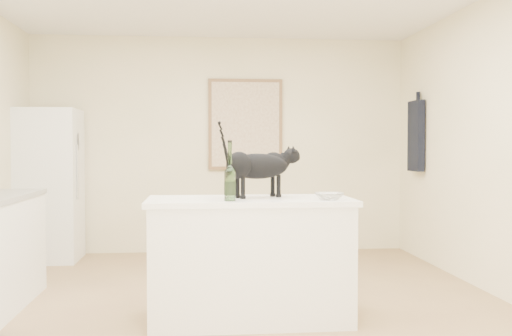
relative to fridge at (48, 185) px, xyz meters
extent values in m
plane|color=#A58657|center=(1.95, -2.35, -0.85)|extent=(5.50, 5.50, 0.00)
plane|color=#F9E8C1|center=(1.95, 0.40, 0.45)|extent=(4.50, 0.00, 4.50)
plane|color=#F9E8C1|center=(1.95, -5.10, 0.45)|extent=(4.50, 0.00, 4.50)
cube|color=white|center=(2.05, -2.55, -0.42)|extent=(1.44, 0.67, 0.86)
cube|color=white|center=(2.05, -2.55, 0.03)|extent=(1.50, 0.70, 0.04)
cube|color=white|center=(0.00, 0.00, 0.00)|extent=(0.68, 0.68, 1.70)
cube|color=brown|center=(2.25, 0.37, 0.70)|extent=(0.90, 0.03, 1.10)
cube|color=beige|center=(2.25, 0.35, 0.70)|extent=(0.82, 0.00, 1.02)
cube|color=black|center=(4.14, -0.30, 0.55)|extent=(0.08, 0.34, 0.80)
cylinder|color=#285522|center=(1.89, -2.75, 0.24)|extent=(0.09, 0.09, 0.37)
imported|color=white|center=(2.60, -2.73, 0.08)|extent=(0.21, 0.21, 0.05)
cube|color=beige|center=(0.34, -0.01, 0.49)|extent=(0.03, 0.15, 0.19)
camera|label=1|loc=(1.67, -6.92, 0.43)|focal=42.22mm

